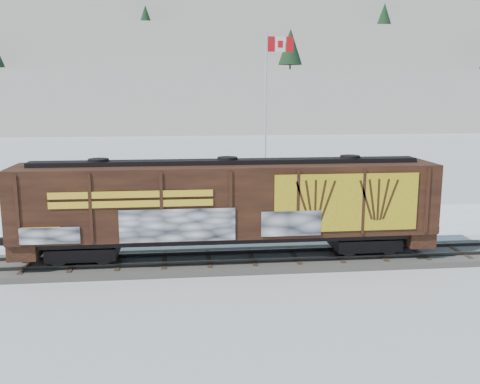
{
  "coord_description": "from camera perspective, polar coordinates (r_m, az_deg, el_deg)",
  "views": [
    {
      "loc": [
        -1.15,
        -23.52,
        7.76
      ],
      "look_at": [
        1.78,
        3.0,
        2.81
      ],
      "focal_mm": 40.0,
      "sensor_mm": 36.0,
      "label": 1
    }
  ],
  "objects": [
    {
      "name": "parking_strip",
      "position": [
        32.0,
        -4.07,
        -3.52
      ],
      "size": [
        40.0,
        8.0,
        0.03
      ],
      "primitive_type": "cube",
      "color": "white",
      "rests_on": "ground"
    },
    {
      "name": "car_dark",
      "position": [
        31.69,
        11.11,
        -2.56
      ],
      "size": [
        4.92,
        2.9,
        1.34
      ],
      "primitive_type": "imported",
      "rotation": [
        0.0,
        0.0,
        1.33
      ],
      "color": "black",
      "rests_on": "parking_strip"
    },
    {
      "name": "car_silver",
      "position": [
        31.14,
        -6.66,
        -2.42
      ],
      "size": [
        4.91,
        2.56,
        1.59
      ],
      "primitive_type": "imported",
      "rotation": [
        0.0,
        0.0,
        1.42
      ],
      "color": "silver",
      "rests_on": "parking_strip"
    },
    {
      "name": "car_white",
      "position": [
        30.07,
        -6.24,
        -2.92
      ],
      "size": [
        4.93,
        2.54,
        1.55
      ],
      "primitive_type": "imported",
      "rotation": [
        0.0,
        0.0,
        1.37
      ],
      "color": "silver",
      "rests_on": "parking_strip"
    },
    {
      "name": "flagpole",
      "position": [
        36.99,
        2.9,
        5.18
      ],
      "size": [
        2.3,
        0.9,
        11.67
      ],
      "color": "silver",
      "rests_on": "ground"
    },
    {
      "name": "hopper_railcar",
      "position": [
        24.1,
        -1.32,
        -1.11
      ],
      "size": [
        18.71,
        3.06,
        4.42
      ],
      "color": "black",
      "rests_on": "rail_track"
    },
    {
      "name": "hillside",
      "position": [
        163.45,
        -6.06,
        12.78
      ],
      "size": [
        360.0,
        110.0,
        93.0
      ],
      "color": "white",
      "rests_on": "ground"
    },
    {
      "name": "rail_track",
      "position": [
        24.75,
        -3.37,
        -7.42
      ],
      "size": [
        50.0,
        3.4,
        0.43
      ],
      "color": "#59544C",
      "rests_on": "ground"
    },
    {
      "name": "ground",
      "position": [
        24.8,
        -3.37,
        -7.74
      ],
      "size": [
        500.0,
        500.0,
        0.0
      ],
      "primitive_type": "plane",
      "color": "white",
      "rests_on": "ground"
    }
  ]
}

